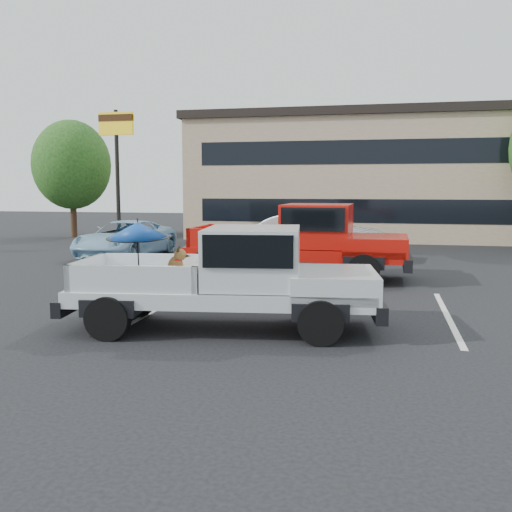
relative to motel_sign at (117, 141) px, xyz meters
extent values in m
plane|color=black|center=(10.00, -14.00, -4.65)|extent=(90.00, 90.00, 0.00)
cube|color=silver|center=(7.00, -12.00, -4.65)|extent=(0.12, 5.00, 0.01)
cube|color=silver|center=(13.00, -12.00, -4.65)|extent=(0.12, 5.00, 0.01)
cube|color=tan|center=(12.00, 7.00, -1.65)|extent=(20.00, 8.00, 6.00)
cube|color=black|center=(12.00, 7.00, 1.45)|extent=(20.40, 8.40, 0.40)
cube|color=black|center=(12.00, 3.02, -3.15)|extent=(18.00, 0.08, 1.10)
cube|color=black|center=(12.00, 3.02, -0.45)|extent=(18.00, 0.08, 1.10)
cylinder|color=black|center=(0.00, 0.00, -1.65)|extent=(0.18, 0.18, 6.00)
cube|color=yellow|center=(0.00, 0.00, 0.75)|extent=(1.60, 0.18, 1.00)
cube|color=#381E0C|center=(0.00, 0.00, 1.00)|extent=(1.60, 0.22, 0.30)
cylinder|color=#332114|center=(-4.00, 3.00, -3.44)|extent=(0.32, 0.32, 2.42)
ellipsoid|color=#134517|center=(-4.00, 3.00, -0.91)|extent=(3.96, 3.96, 4.55)
cylinder|color=#332114|center=(16.00, 10.00, -3.22)|extent=(0.32, 0.32, 2.86)
ellipsoid|color=#134517|center=(16.00, 10.00, -0.23)|extent=(4.68, 4.68, 5.38)
cylinder|color=black|center=(7.13, -15.12, -4.27)|extent=(0.79, 0.38, 0.76)
cylinder|color=black|center=(6.89, -13.30, -4.27)|extent=(0.79, 0.38, 0.76)
cylinder|color=black|center=(10.70, -14.65, -4.27)|extent=(0.79, 0.38, 0.76)
cylinder|color=black|center=(10.46, -12.83, -4.27)|extent=(0.79, 0.38, 0.76)
cube|color=white|center=(8.85, -13.97, -3.98)|extent=(5.59, 2.60, 0.28)
cube|color=white|center=(10.83, -13.71, -3.77)|extent=(1.74, 2.10, 0.46)
cube|color=black|center=(11.58, -13.61, -4.15)|extent=(0.45, 1.97, 0.30)
cube|color=black|center=(6.12, -14.33, -4.15)|extent=(0.43, 1.97, 0.28)
cube|color=white|center=(9.39, -13.90, -3.30)|extent=(1.87, 2.04, 1.05)
cube|color=black|center=(9.39, -13.90, -3.10)|extent=(1.74, 2.12, 0.55)
cube|color=black|center=(7.41, -14.16, -3.92)|extent=(2.52, 2.12, 0.10)
cube|color=white|center=(7.30, -13.29, -3.62)|extent=(2.29, 0.40, 0.50)
cube|color=white|center=(7.52, -15.02, -3.62)|extent=(2.29, 0.40, 0.50)
cube|color=white|center=(6.32, -14.30, -3.62)|extent=(0.34, 1.84, 0.50)
cube|color=white|center=(8.50, -14.01, -3.62)|extent=(0.34, 1.84, 0.50)
ellipsoid|color=brown|center=(7.80, -14.05, -3.72)|extent=(0.51, 0.45, 0.31)
cylinder|color=brown|center=(8.06, -14.09, -3.75)|extent=(0.07, 0.07, 0.23)
cylinder|color=brown|center=(8.04, -13.94, -3.75)|extent=(0.07, 0.07, 0.23)
ellipsoid|color=brown|center=(7.96, -14.03, -3.52)|extent=(0.33, 0.30, 0.42)
cylinder|color=red|center=(7.98, -14.03, -3.38)|extent=(0.20, 0.20, 0.04)
sphere|color=brown|center=(8.05, -14.02, -3.29)|extent=(0.22, 0.22, 0.22)
cone|color=black|center=(8.17, -14.00, -3.31)|extent=(0.17, 0.13, 0.11)
cone|color=black|center=(8.04, -14.08, -3.17)|extent=(0.08, 0.08, 0.12)
cone|color=black|center=(8.02, -13.96, -3.17)|extent=(0.08, 0.08, 0.12)
cylinder|color=brown|center=(7.62, -14.07, -3.81)|extent=(0.28, 0.05, 0.10)
cylinder|color=black|center=(7.48, -14.58, -3.35)|extent=(0.02, 0.10, 1.05)
cone|color=#113F99|center=(7.48, -14.58, -2.80)|extent=(1.10, 1.12, 0.36)
cylinder|color=black|center=(7.48, -14.58, -2.64)|extent=(0.02, 0.02, 0.10)
cylinder|color=black|center=(7.48, -14.58, -2.93)|extent=(1.10, 1.10, 0.09)
cylinder|color=black|center=(7.14, -8.75, -4.22)|extent=(0.86, 0.33, 0.86)
cylinder|color=black|center=(7.17, -6.67, -4.22)|extent=(0.86, 0.33, 0.86)
cylinder|color=black|center=(11.21, -8.81, -4.22)|extent=(0.86, 0.33, 0.86)
cylinder|color=black|center=(11.24, -6.73, -4.22)|extent=(0.86, 0.33, 0.86)
cube|color=red|center=(9.25, -7.74, -3.89)|extent=(6.13, 2.26, 0.32)
cube|color=red|center=(11.51, -7.77, -3.66)|extent=(1.73, 2.20, 0.52)
cube|color=black|center=(12.36, -7.78, -4.09)|extent=(0.26, 2.22, 0.34)
cube|color=black|center=(6.14, -7.69, -4.09)|extent=(0.24, 2.22, 0.32)
cube|color=red|center=(9.87, -7.75, -3.12)|extent=(1.90, 2.11, 1.19)
cube|color=black|center=(9.87, -7.75, -2.90)|extent=(1.73, 2.22, 0.62)
cube|color=black|center=(7.61, -7.71, -3.83)|extent=(2.63, 2.12, 0.11)
cube|color=red|center=(7.63, -6.73, -3.49)|extent=(2.60, 0.15, 0.57)
cube|color=red|center=(7.60, -8.70, -3.49)|extent=(2.60, 0.15, 0.57)
cube|color=red|center=(6.37, -7.69, -3.49)|extent=(0.14, 2.08, 0.57)
cube|color=red|center=(8.85, -7.73, -3.49)|extent=(0.14, 2.08, 0.57)
imported|color=#B3B7BB|center=(9.39, -3.37, -3.81)|extent=(5.30, 2.51, 1.68)
imported|color=#8FB9D5|center=(2.32, -4.25, -3.97)|extent=(2.52, 5.00, 1.36)
camera|label=1|loc=(11.65, -23.85, -2.05)|focal=40.00mm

